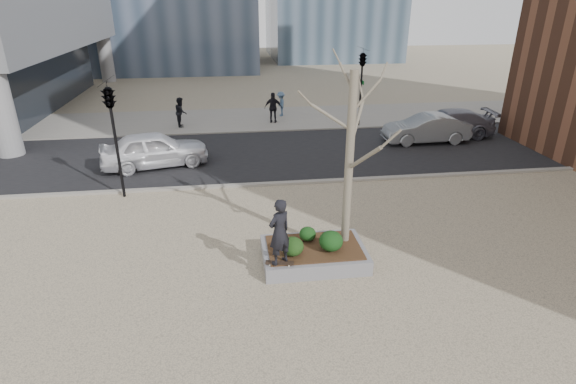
{
  "coord_description": "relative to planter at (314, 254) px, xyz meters",
  "views": [
    {
      "loc": [
        -1.26,
        -11.18,
        7.22
      ],
      "look_at": [
        0.5,
        2.0,
        1.4
      ],
      "focal_mm": 28.0,
      "sensor_mm": 36.0,
      "label": 1
    }
  ],
  "objects": [
    {
      "name": "police_car",
      "position": [
        -5.7,
        8.9,
        0.6
      ],
      "size": [
        5.06,
        2.94,
        1.62
      ],
      "primitive_type": "imported",
      "rotation": [
        0.0,
        0.0,
        1.8
      ],
      "color": "white",
      "rests_on": "street"
    },
    {
      "name": "pedestrian_c",
      "position": [
        0.45,
        15.93,
        0.72
      ],
      "size": [
        1.15,
        0.66,
        1.84
      ],
      "primitive_type": "imported",
      "rotation": [
        0.0,
        0.0,
        2.94
      ],
      "color": "black",
      "rests_on": "far_sidewalk"
    },
    {
      "name": "traffic_light_far",
      "position": [
        5.5,
        14.6,
        2.02
      ],
      "size": [
        0.6,
        2.48,
        4.5
      ],
      "primitive_type": null,
      "color": "black",
      "rests_on": "ground"
    },
    {
      "name": "car_third",
      "position": [
        9.68,
        11.71,
        0.53
      ],
      "size": [
        5.23,
        2.48,
        1.47
      ],
      "primitive_type": "imported",
      "rotation": [
        0.0,
        0.0,
        4.63
      ],
      "color": "slate",
      "rests_on": "street"
    },
    {
      "name": "shrub_middle",
      "position": [
        -0.12,
        0.41,
        0.48
      ],
      "size": [
        0.5,
        0.5,
        0.42
      ],
      "primitive_type": "ellipsoid",
      "color": "#133811",
      "rests_on": "planter_mulch"
    },
    {
      "name": "far_sidewalk",
      "position": [
        -1.0,
        17.0,
        -0.21
      ],
      "size": [
        60.0,
        6.0,
        0.02
      ],
      "primitive_type": "cube",
      "color": "gray",
      "rests_on": "ground"
    },
    {
      "name": "skateboard",
      "position": [
        -1.1,
        -0.76,
        0.26
      ],
      "size": [
        0.8,
        0.35,
        0.08
      ],
      "primitive_type": null,
      "rotation": [
        0.0,
        0.0,
        -0.2
      ],
      "color": "black",
      "rests_on": "planter"
    },
    {
      "name": "car_silver",
      "position": [
        8.07,
        10.8,
        0.53
      ],
      "size": [
        4.49,
        1.57,
        1.48
      ],
      "primitive_type": "imported",
      "rotation": [
        0.0,
        0.0,
        4.71
      ],
      "color": "gray",
      "rests_on": "street"
    },
    {
      "name": "planter",
      "position": [
        0.0,
        0.0,
        0.0
      ],
      "size": [
        3.0,
        2.0,
        0.45
      ],
      "primitive_type": "cube",
      "color": "gray",
      "rests_on": "ground"
    },
    {
      "name": "sycamore_tree",
      "position": [
        1.0,
        0.3,
        3.56
      ],
      "size": [
        2.8,
        2.8,
        6.6
      ],
      "primitive_type": null,
      "color": "gray",
      "rests_on": "planter_mulch"
    },
    {
      "name": "shrub_right",
      "position": [
        0.44,
        -0.24,
        0.56
      ],
      "size": [
        0.69,
        0.69,
        0.59
      ],
      "primitive_type": "ellipsoid",
      "color": "black",
      "rests_on": "planter_mulch"
    },
    {
      "name": "pedestrian_b",
      "position": [
        1.11,
        17.55,
        0.58
      ],
      "size": [
        0.63,
        1.04,
        1.56
      ],
      "primitive_type": "imported",
      "rotation": [
        0.0,
        0.0,
        4.77
      ],
      "color": "#486483",
      "rests_on": "far_sidewalk"
    },
    {
      "name": "planter_mulch",
      "position": [
        0.0,
        0.0,
        0.25
      ],
      "size": [
        2.7,
        1.7,
        0.04
      ],
      "primitive_type": "cube",
      "color": "#382314",
      "rests_on": "planter"
    },
    {
      "name": "skateboarder",
      "position": [
        -1.1,
        -0.76,
        1.25
      ],
      "size": [
        0.83,
        0.76,
        1.89
      ],
      "primitive_type": "imported",
      "rotation": [
        0.0,
        0.0,
        3.72
      ],
      "color": "black",
      "rests_on": "skateboard"
    },
    {
      "name": "ground",
      "position": [
        -1.0,
        0.0,
        -0.23
      ],
      "size": [
        120.0,
        120.0,
        0.0
      ],
      "primitive_type": "plane",
      "color": "tan",
      "rests_on": "ground"
    },
    {
      "name": "street",
      "position": [
        -1.0,
        10.0,
        -0.21
      ],
      "size": [
        60.0,
        8.0,
        0.02
      ],
      "primitive_type": "cube",
      "color": "black",
      "rests_on": "ground"
    },
    {
      "name": "shrub_left",
      "position": [
        -0.68,
        -0.35,
        0.53
      ],
      "size": [
        0.63,
        0.63,
        0.54
      ],
      "primitive_type": "ellipsoid",
      "color": "#1C3E13",
      "rests_on": "planter_mulch"
    },
    {
      "name": "traffic_light_near",
      "position": [
        -6.5,
        5.6,
        2.02
      ],
      "size": [
        0.6,
        2.48,
        4.5
      ],
      "primitive_type": null,
      "color": "black",
      "rests_on": "ground"
    },
    {
      "name": "pedestrian_a",
      "position": [
        -5.09,
        15.75,
        0.67
      ],
      "size": [
        0.71,
        0.88,
        1.73
      ],
      "primitive_type": "imported",
      "rotation": [
        0.0,
        0.0,
        1.63
      ],
      "color": "black",
      "rests_on": "far_sidewalk"
    }
  ]
}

